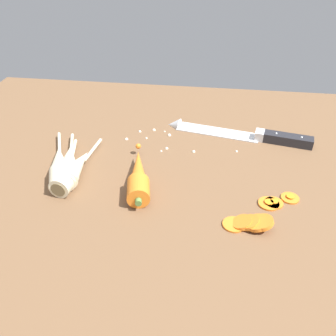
% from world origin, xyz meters
% --- Properties ---
extents(ground_plane, '(1.20, 0.90, 0.04)m').
position_xyz_m(ground_plane, '(0.00, 0.00, -0.02)').
color(ground_plane, brown).
extents(chefs_knife, '(0.35, 0.10, 0.04)m').
position_xyz_m(chefs_knife, '(0.14, 0.16, 0.01)').
color(chefs_knife, silver).
rests_on(chefs_knife, ground_plane).
extents(whole_carrot, '(0.07, 0.20, 0.04)m').
position_xyz_m(whole_carrot, '(-0.05, -0.06, 0.02)').
color(whole_carrot, orange).
rests_on(whole_carrot, ground_plane).
extents(parsnip_front, '(0.07, 0.18, 0.04)m').
position_xyz_m(parsnip_front, '(-0.20, -0.05, 0.02)').
color(parsnip_front, beige).
rests_on(parsnip_front, ground_plane).
extents(parsnip_mid_left, '(0.05, 0.20, 0.04)m').
position_xyz_m(parsnip_mid_left, '(-0.18, -0.06, 0.02)').
color(parsnip_mid_left, beige).
rests_on(parsnip_mid_left, ground_plane).
extents(parsnip_mid_right, '(0.08, 0.20, 0.04)m').
position_xyz_m(parsnip_mid_right, '(-0.20, -0.04, 0.02)').
color(parsnip_mid_right, beige).
rests_on(parsnip_mid_right, ground_plane).
extents(parsnip_back, '(0.11, 0.22, 0.04)m').
position_xyz_m(parsnip_back, '(-0.22, -0.05, 0.02)').
color(parsnip_back, beige).
rests_on(parsnip_back, ground_plane).
extents(carrot_slice_stack, '(0.08, 0.04, 0.03)m').
position_xyz_m(carrot_slice_stack, '(0.16, -0.15, 0.01)').
color(carrot_slice_stack, orange).
rests_on(carrot_slice_stack, ground_plane).
extents(carrot_slice_stray_near, '(0.03, 0.03, 0.01)m').
position_xyz_m(carrot_slice_stray_near, '(0.24, -0.07, 0.00)').
color(carrot_slice_stray_near, orange).
rests_on(carrot_slice_stray_near, ground_plane).
extents(carrot_slice_stray_mid, '(0.03, 0.03, 0.01)m').
position_xyz_m(carrot_slice_stray_mid, '(0.20, -0.09, 0.00)').
color(carrot_slice_stray_mid, orange).
rests_on(carrot_slice_stray_mid, ground_plane).
extents(carrot_slice_stray_far, '(0.04, 0.04, 0.01)m').
position_xyz_m(carrot_slice_stray_far, '(0.20, -0.09, 0.00)').
color(carrot_slice_stray_far, orange).
rests_on(carrot_slice_stray_far, ground_plane).
extents(mince_crumbs, '(0.26, 0.10, 0.01)m').
position_xyz_m(mince_crumbs, '(-0.02, 0.12, 0.00)').
color(mince_crumbs, silver).
rests_on(mince_crumbs, ground_plane).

